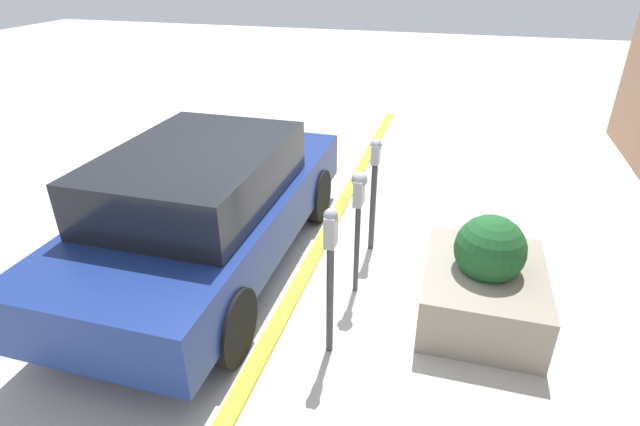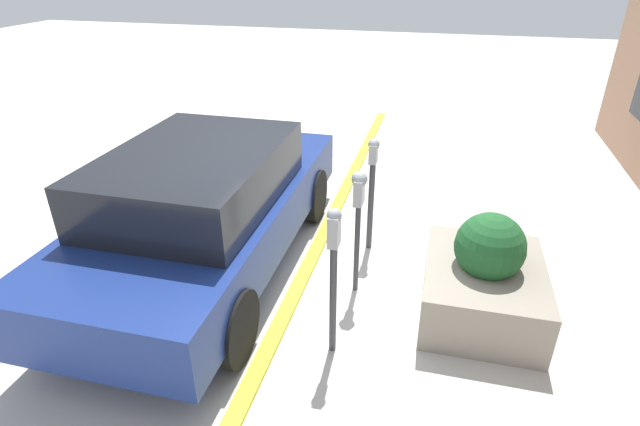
# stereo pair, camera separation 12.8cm
# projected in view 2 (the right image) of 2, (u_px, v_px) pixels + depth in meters

# --- Properties ---
(ground_plane) EXTENTS (40.00, 40.00, 0.00)m
(ground_plane) POSITION_uv_depth(u_px,v_px,m) (307.00, 285.00, 5.59)
(ground_plane) COLOR beige
(curb_strip) EXTENTS (13.50, 0.16, 0.04)m
(curb_strip) POSITION_uv_depth(u_px,v_px,m) (300.00, 282.00, 5.60)
(curb_strip) COLOR gold
(curb_strip) RESTS_ON ground_plane
(parking_meter_nearest) EXTENTS (0.15, 0.13, 1.49)m
(parking_meter_nearest) POSITION_uv_depth(u_px,v_px,m) (334.00, 261.00, 4.23)
(parking_meter_nearest) COLOR #38383D
(parking_meter_nearest) RESTS_ON ground_plane
(parking_meter_second) EXTENTS (0.19, 0.16, 1.41)m
(parking_meter_second) POSITION_uv_depth(u_px,v_px,m) (359.00, 204.00, 5.03)
(parking_meter_second) COLOR #38383D
(parking_meter_second) RESTS_ON ground_plane
(parking_meter_middle) EXTENTS (0.16, 0.13, 1.44)m
(parking_meter_middle) POSITION_uv_depth(u_px,v_px,m) (372.00, 179.00, 5.87)
(parking_meter_middle) COLOR #38383D
(parking_meter_middle) RESTS_ON ground_plane
(planter_box) EXTENTS (1.45, 1.16, 1.13)m
(planter_box) POSITION_uv_depth(u_px,v_px,m) (484.00, 279.00, 4.98)
(planter_box) COLOR gray
(planter_box) RESTS_ON ground_plane
(parked_car_front) EXTENTS (4.49, 1.92, 1.52)m
(parked_car_front) POSITION_uv_depth(u_px,v_px,m) (206.00, 206.00, 5.54)
(parked_car_front) COLOR navy
(parked_car_front) RESTS_ON ground_plane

